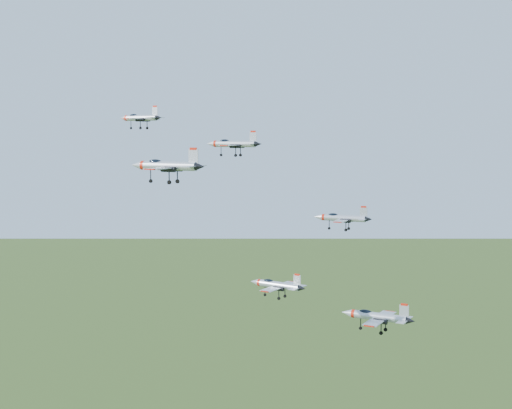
# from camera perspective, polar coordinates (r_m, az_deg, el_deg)

# --- Properties ---
(jet_lead) EXTENTS (11.44, 9.74, 3.11)m
(jet_lead) POSITION_cam_1_polar(r_m,az_deg,el_deg) (153.04, -9.29, 6.87)
(jet_lead) COLOR #B7BCC5
(jet_left_high) EXTENTS (11.25, 9.40, 3.01)m
(jet_left_high) POSITION_cam_1_polar(r_m,az_deg,el_deg) (130.67, -1.87, 4.89)
(jet_left_high) COLOR #B7BCC5
(jet_right_high) EXTENTS (13.00, 10.87, 3.48)m
(jet_right_high) POSITION_cam_1_polar(r_m,az_deg,el_deg) (108.28, -7.20, 3.11)
(jet_right_high) COLOR #B7BCC5
(jet_left_low) EXTENTS (11.45, 9.51, 3.06)m
(jet_left_low) POSITION_cam_1_polar(r_m,az_deg,el_deg) (135.61, 6.88, -1.07)
(jet_left_low) COLOR #B7BCC5
(jet_right_low) EXTENTS (10.43, 8.88, 2.84)m
(jet_right_low) POSITION_cam_1_polar(r_m,az_deg,el_deg) (117.65, 1.67, -6.43)
(jet_right_low) COLOR #B7BCC5
(jet_trail) EXTENTS (13.26, 11.17, 3.57)m
(jet_trail) POSITION_cam_1_polar(r_m,az_deg,el_deg) (126.15, 9.62, -8.81)
(jet_trail) COLOR #B7BCC5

